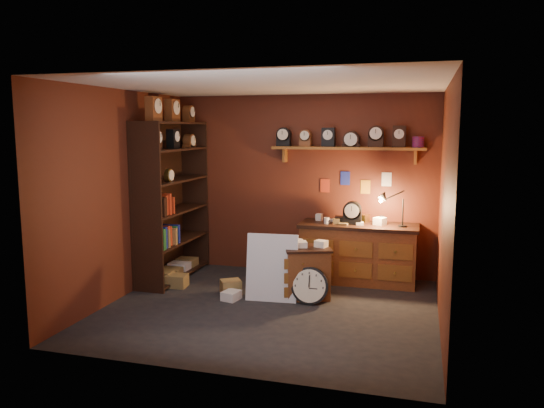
{
  "coord_description": "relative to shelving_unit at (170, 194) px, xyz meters",
  "views": [
    {
      "loc": [
        1.74,
        -6.02,
        2.21
      ],
      "look_at": [
        -0.06,
        0.35,
        1.26
      ],
      "focal_mm": 35.0,
      "sensor_mm": 36.0,
      "label": 1
    }
  ],
  "objects": [
    {
      "name": "floor",
      "position": [
        1.79,
        -0.98,
        -1.25
      ],
      "size": [
        4.0,
        4.0,
        0.0
      ],
      "primitive_type": "plane",
      "color": "black",
      "rests_on": "ground"
    },
    {
      "name": "room_shell",
      "position": [
        1.84,
        -0.87,
        0.47
      ],
      "size": [
        4.02,
        3.62,
        2.71
      ],
      "color": "#5B2515",
      "rests_on": "ground"
    },
    {
      "name": "shelving_unit",
      "position": [
        0.0,
        0.0,
        0.0
      ],
      "size": [
        0.47,
        1.6,
        2.58
      ],
      "color": "black",
      "rests_on": "ground"
    },
    {
      "name": "workbench",
      "position": [
        2.7,
        0.49,
        -0.78
      ],
      "size": [
        1.67,
        0.66,
        1.36
      ],
      "color": "brown",
      "rests_on": "ground"
    },
    {
      "name": "low_cabinet",
      "position": [
        2.14,
        -0.39,
        -0.88
      ],
      "size": [
        0.73,
        0.67,
        0.76
      ],
      "rotation": [
        0.0,
        0.0,
        0.36
      ],
      "color": "brown",
      "rests_on": "ground"
    },
    {
      "name": "big_round_clock",
      "position": [
        2.23,
        -0.65,
        -1.02
      ],
      "size": [
        0.47,
        0.16,
        0.48
      ],
      "color": "black",
      "rests_on": "ground"
    },
    {
      "name": "white_panel",
      "position": [
        1.72,
        -0.63,
        -1.25
      ],
      "size": [
        0.68,
        0.23,
        0.88
      ],
      "primitive_type": "cube",
      "rotation": [
        -0.17,
        0.0,
        0.08
      ],
      "color": "silver",
      "rests_on": "ground"
    },
    {
      "name": "mini_fridge",
      "position": [
        1.56,
        0.41,
        -1.01
      ],
      "size": [
        0.53,
        0.55,
        0.5
      ],
      "rotation": [
        0.0,
        0.0,
        0.12
      ],
      "color": "silver",
      "rests_on": "ground"
    },
    {
      "name": "floor_box_a",
      "position": [
        0.29,
        -0.45,
        -1.17
      ],
      "size": [
        0.3,
        0.26,
        0.17
      ],
      "primitive_type": "cube",
      "rotation": [
        0.0,
        0.0,
        0.09
      ],
      "color": "olive",
      "rests_on": "ground"
    },
    {
      "name": "floor_box_b",
      "position": [
        1.22,
        -0.77,
        -1.2
      ],
      "size": [
        0.24,
        0.27,
        0.12
      ],
      "primitive_type": "cube",
      "rotation": [
        0.0,
        0.0,
        -0.23
      ],
      "color": "white",
      "rests_on": "ground"
    },
    {
      "name": "floor_box_c",
      "position": [
        1.13,
        -0.55,
        -1.16
      ],
      "size": [
        0.33,
        0.32,
        0.19
      ],
      "primitive_type": "cube",
      "rotation": [
        0.0,
        0.0,
        0.59
      ],
      "color": "olive",
      "rests_on": "ground"
    }
  ]
}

